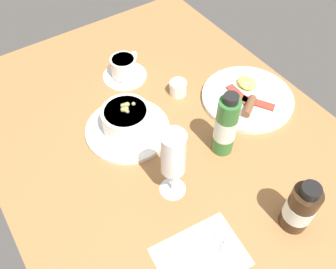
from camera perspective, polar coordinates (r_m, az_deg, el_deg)
The scene contains 9 objects.
ground_plane at distance 95.19cm, azimuth -0.97°, elevation -0.23°, with size 110.00×84.00×3.00cm, color #9E6B3D.
porridge_bowl at distance 92.24cm, azimuth -6.58°, elevation 1.96°, with size 22.00×22.00×8.61cm.
cutlery_setting at distance 77.53cm, azimuth 5.51°, elevation -18.57°, with size 14.83×19.24×0.90cm.
coffee_cup at distance 108.08cm, azimuth -6.99°, elevation 10.39°, with size 13.06×13.06×6.62cm.
creamer_jug at distance 102.41cm, azimuth 1.56°, elevation 7.44°, with size 4.91×5.67×4.88cm.
wine_glass at distance 73.20cm, azimuth 0.84°, elevation -3.48°, with size 6.10×6.10×19.73cm.
sauce_bottle_brown at distance 79.37cm, azimuth 20.30°, elevation -10.89°, with size 6.11×6.11×14.34cm.
sauce_bottle_green at distance 85.21cm, azimuth 9.17°, elevation 1.32°, with size 5.36×5.36×18.56cm.
breakfast_plate at distance 103.94cm, azimuth 12.51°, elevation 5.82°, with size 25.68×25.68×3.70cm.
Camera 1 is at (50.41, -32.07, 72.60)cm, focal length 38.32 mm.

